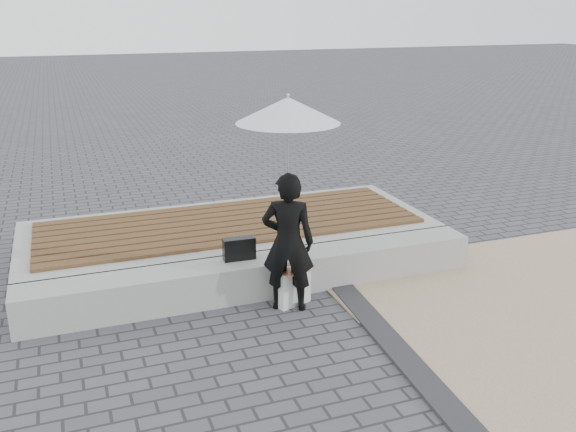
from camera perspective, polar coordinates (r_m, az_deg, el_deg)
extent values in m
plane|color=#46464B|center=(5.56, 2.65, -13.63)|extent=(80.00, 80.00, 0.00)
cube|color=#2A2B2D|center=(5.49, 12.23, -14.35)|extent=(0.61, 5.20, 0.04)
cube|color=#979792|center=(6.80, -2.59, -5.45)|extent=(5.00, 0.45, 0.40)
cube|color=#989893|center=(7.87, -5.27, -2.10)|extent=(5.00, 2.00, 0.40)
imported|color=black|center=(6.26, 0.00, -2.41)|extent=(0.62, 0.53, 1.44)
cylinder|color=#B4B4B9|center=(6.05, 0.00, 3.84)|extent=(0.02, 0.02, 0.99)
cone|color=silver|center=(5.92, 0.00, 9.63)|extent=(0.99, 0.99, 0.24)
sphere|color=#B4B4B9|center=(5.90, 0.00, 10.95)|extent=(0.03, 0.03, 0.03)
cube|color=black|center=(6.67, -4.48, -2.99)|extent=(0.35, 0.13, 0.24)
cube|color=silver|center=(6.54, 0.40, -6.43)|extent=(0.41, 0.28, 0.40)
cube|color=#E8324F|center=(6.42, 0.56, -4.96)|extent=(0.35, 0.30, 0.01)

